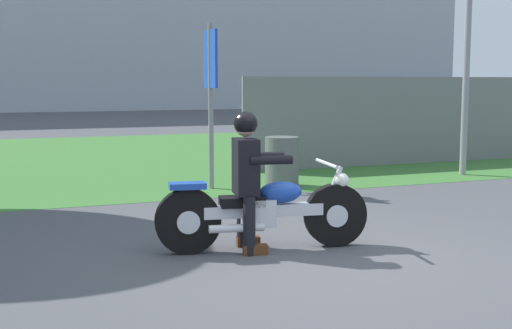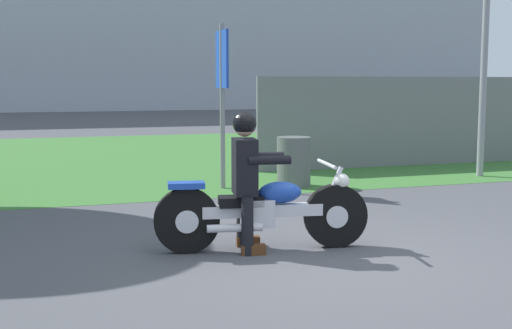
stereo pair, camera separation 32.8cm
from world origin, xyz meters
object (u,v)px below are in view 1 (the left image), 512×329
Objects in this scene: rider_lead at (248,170)px; trash_can at (282,162)px; motorcycle_lead at (264,211)px; sign_banner at (211,80)px.

rider_lead reaches higher than trash_can.
trash_can is at bearing 73.48° from motorcycle_lead.
rider_lead is at bearing -102.64° from sign_banner.
rider_lead is 0.54× the size of sign_banner.
trash_can is 0.31× the size of sign_banner.
sign_banner is at bearing 89.47° from motorcycle_lead.
rider_lead is (-0.17, 0.03, 0.42)m from motorcycle_lead.
motorcycle_lead is at bearing -100.25° from sign_banner.
sign_banner is (-1.15, 0.19, 1.32)m from trash_can.
trash_can is 1.76m from sign_banner.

